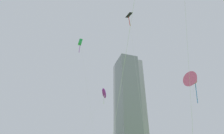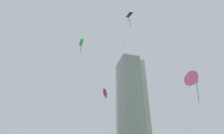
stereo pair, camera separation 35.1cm
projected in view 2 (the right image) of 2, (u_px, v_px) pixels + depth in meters
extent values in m
cylinder|color=silver|center=(90.00, 100.00, 36.26)|extent=(6.33, 2.55, 27.15)
cube|color=green|center=(81.00, 42.00, 41.24)|extent=(0.93, 1.02, 1.88)
cylinder|color=purple|center=(81.00, 48.00, 40.43)|extent=(0.17, 0.13, 2.68)
cylinder|color=silver|center=(85.00, 129.00, 29.19)|extent=(7.14, 2.23, 14.13)
ellipsoid|color=purple|center=(105.00, 93.00, 34.35)|extent=(1.74, 3.21, 1.54)
cylinder|color=white|center=(105.00, 99.00, 33.74)|extent=(0.19, 0.23, 1.86)
cylinder|color=silver|center=(187.00, 66.00, 12.39)|extent=(0.98, 5.27, 15.80)
cylinder|color=silver|center=(136.00, 66.00, 23.12)|extent=(2.05, 7.23, 26.57)
pyramid|color=black|center=(129.00, 15.00, 32.94)|extent=(1.34, 1.23, 1.06)
cylinder|color=red|center=(130.00, 21.00, 32.13)|extent=(0.16, 0.46, 2.62)
cylinder|color=silver|center=(194.00, 121.00, 25.85)|extent=(5.69, 1.80, 14.93)
cone|color=#E5598C|center=(195.00, 80.00, 30.87)|extent=(3.09, 3.43, 3.09)
cylinder|color=blue|center=(198.00, 92.00, 29.78)|extent=(0.15, 0.70, 3.79)
cylinder|color=silver|center=(121.00, 63.00, 9.96)|extent=(0.02, 10.08, 13.68)
cube|color=gray|center=(131.00, 106.00, 137.93)|extent=(16.00, 18.61, 85.88)
cube|color=#A8A8AD|center=(132.00, 108.00, 156.23)|extent=(24.48, 21.18, 93.37)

